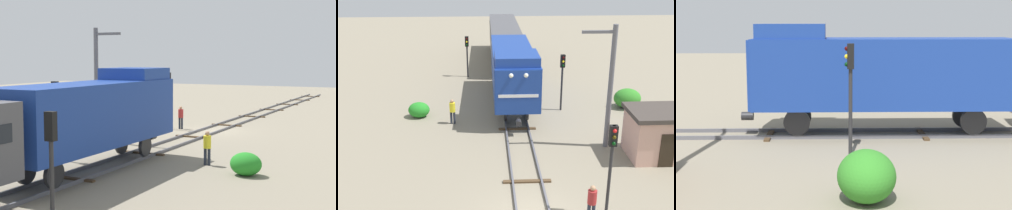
% 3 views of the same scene
% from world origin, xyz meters
% --- Properties ---
extents(locomotive, '(2.90, 11.60, 4.60)m').
position_xyz_m(locomotive, '(0.00, 14.56, 2.77)').
color(locomotive, navy).
rests_on(locomotive, railway_track).
extents(passenger_car_leading, '(2.84, 14.00, 3.66)m').
position_xyz_m(passenger_car_leading, '(0.00, 27.90, 2.52)').
color(passenger_car_leading, '#4C4C51').
rests_on(passenger_car_leading, railway_track).
extents(traffic_signal_near, '(0.32, 0.34, 4.20)m').
position_xyz_m(traffic_signal_near, '(3.20, 0.46, 2.92)').
color(traffic_signal_near, '#262628').
rests_on(traffic_signal_near, ground).
extents(traffic_signal_mid, '(0.32, 0.34, 4.08)m').
position_xyz_m(traffic_signal_mid, '(3.40, 13.22, 2.84)').
color(traffic_signal_mid, '#262628').
rests_on(traffic_signal_mid, ground).
extents(traffic_signal_far, '(0.32, 0.34, 3.70)m').
position_xyz_m(traffic_signal_far, '(-3.60, 22.13, 2.59)').
color(traffic_signal_far, '#262628').
rests_on(traffic_signal_far, ground).
extents(worker_near_track, '(0.38, 0.38, 1.70)m').
position_xyz_m(worker_near_track, '(2.40, 0.01, 1.00)').
color(worker_near_track, '#262B38').
rests_on(worker_near_track, ground).
extents(worker_by_signal, '(0.38, 0.38, 1.70)m').
position_xyz_m(worker_by_signal, '(-4.20, 11.05, 1.00)').
color(worker_by_signal, '#262B38').
rests_on(worker_by_signal, ground).
extents(catenary_mast, '(1.94, 0.28, 7.17)m').
position_xyz_m(catenary_mast, '(4.93, 7.14, 3.83)').
color(catenary_mast, '#595960').
rests_on(catenary_mast, ground).
extents(relay_hut, '(3.50, 2.90, 2.74)m').
position_xyz_m(relay_hut, '(7.50, 5.79, 1.39)').
color(relay_hut, '#D19E8C').
rests_on(relay_hut, ground).
extents(bush_near, '(1.97, 1.61, 1.43)m').
position_xyz_m(bush_near, '(8.32, 13.49, 0.72)').
color(bush_near, '#318226').
rests_on(bush_near, ground).
extents(bush_mid, '(1.45, 1.19, 1.06)m').
position_xyz_m(bush_mid, '(-6.61, 12.36, 0.53)').
color(bush_mid, '#258926').
rests_on(bush_mid, ground).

